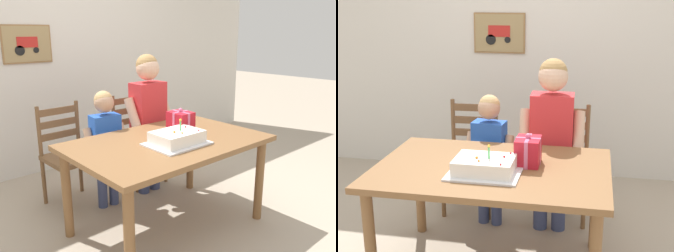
% 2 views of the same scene
% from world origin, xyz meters
% --- Properties ---
extents(back_wall, '(6.40, 0.11, 2.60)m').
position_xyz_m(back_wall, '(-0.00, 1.87, 1.30)').
color(back_wall, silver).
rests_on(back_wall, ground).
extents(dining_table, '(1.49, 0.97, 0.74)m').
position_xyz_m(dining_table, '(0.00, 0.00, 0.65)').
color(dining_table, brown).
rests_on(dining_table, ground).
extents(birthday_cake, '(0.44, 0.34, 0.19)m').
position_xyz_m(birthday_cake, '(-0.02, -0.13, 0.79)').
color(birthday_cake, silver).
rests_on(birthday_cake, dining_table).
extents(gift_box_red_large, '(0.16, 0.20, 0.21)m').
position_xyz_m(gift_box_red_large, '(0.22, 0.09, 0.83)').
color(gift_box_red_large, red).
rests_on(gift_box_red_large, dining_table).
extents(chair_left, '(0.44, 0.44, 0.92)m').
position_xyz_m(chair_left, '(-0.39, 0.91, 0.47)').
color(chair_left, brown).
rests_on(chair_left, ground).
extents(chair_right, '(0.42, 0.42, 0.92)m').
position_xyz_m(chair_right, '(0.39, 0.91, 0.47)').
color(chair_right, brown).
rests_on(chair_right, ground).
extents(child_older, '(0.49, 0.28, 1.35)m').
position_xyz_m(child_older, '(0.32, 0.63, 0.82)').
color(child_older, '#38426B').
rests_on(child_older, ground).
extents(child_younger, '(0.40, 0.24, 1.06)m').
position_xyz_m(child_younger, '(-0.16, 0.63, 0.65)').
color(child_younger, '#38426B').
rests_on(child_younger, ground).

